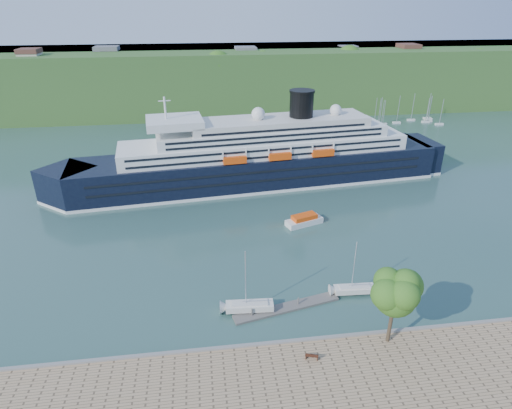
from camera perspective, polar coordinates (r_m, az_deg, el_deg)
name	(u,v)px	position (r m, az deg, el deg)	size (l,w,h in m)	color
ground	(290,346)	(61.16, 4.55, -18.34)	(400.00, 400.00, 0.00)	#2B4C47
far_hillside	(221,78)	(190.50, -4.66, 16.45)	(400.00, 50.00, 24.00)	#2B5020
quay_coping	(291,341)	(60.23, 4.63, -17.69)	(220.00, 0.50, 0.30)	slate
cruise_ship	(258,140)	(105.42, 0.29, 8.65)	(102.42, 14.91, 23.00)	black
park_bench	(312,355)	(58.07, 7.45, -19.33)	(1.73, 0.71, 1.11)	#442013
promenade_tree	(394,304)	(59.06, 17.88, -12.56)	(7.33, 7.33, 12.14)	#2A6019
floating_pontoon	(287,307)	(66.92, 4.14, -13.53)	(16.83, 2.06, 0.37)	#67625C
sailboat_white_near	(249,284)	(63.20, -0.89, -10.54)	(7.87, 2.18, 10.16)	silver
sailboat_white_far	(357,270)	(68.75, 13.28, -8.47)	(7.13, 1.98, 9.21)	silver
tender_launch	(304,220)	(89.39, 6.45, -2.01)	(7.91, 2.71, 2.19)	#E6480D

